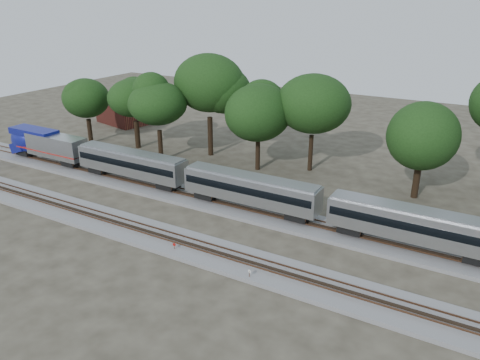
{
  "coord_description": "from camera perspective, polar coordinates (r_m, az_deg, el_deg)",
  "views": [
    {
      "loc": [
        27.43,
        -36.32,
        22.9
      ],
      "look_at": [
        3.75,
        5.0,
        4.2
      ],
      "focal_mm": 35.0,
      "sensor_mm": 36.0,
      "label": 1
    }
  ],
  "objects": [
    {
      "name": "tree_0",
      "position": [
        81.08,
        -18.27,
        9.44
      ],
      "size": [
        7.65,
        7.65,
        10.79
      ],
      "color": "black",
      "rests_on": "ground"
    },
    {
      "name": "tree_6",
      "position": [
        58.72,
        21.4,
        5.03
      ],
      "size": [
        7.93,
        7.93,
        11.18
      ],
      "color": "black",
      "rests_on": "ground"
    },
    {
      "name": "track_far",
      "position": [
        55.3,
        -2.86,
        -2.81
      ],
      "size": [
        160.0,
        5.0,
        0.73
      ],
      "color": "slate",
      "rests_on": "ground"
    },
    {
      "name": "tree_5",
      "position": [
        64.36,
        8.94,
        9.16
      ],
      "size": [
        9.66,
        9.66,
        13.62
      ],
      "color": "black",
      "rests_on": "ground"
    },
    {
      "name": "brick_building",
      "position": [
        94.02,
        -13.88,
        8.24
      ],
      "size": [
        11.3,
        9.11,
        4.79
      ],
      "rotation": [
        0.0,
        0.0,
        -0.23
      ],
      "color": "maroon",
      "rests_on": "ground"
    },
    {
      "name": "switch_lever",
      "position": [
        42.44,
        -1.87,
        -10.99
      ],
      "size": [
        0.56,
        0.41,
        0.3
      ],
      "primitive_type": "cube",
      "rotation": [
        0.0,
        0.0,
        -0.24
      ],
      "color": "#512D19",
      "rests_on": "ground"
    },
    {
      "name": "switch_stand_red",
      "position": [
        45.52,
        -8.01,
        -8.04
      ],
      "size": [
        0.33,
        0.06,
        1.03
      ],
      "rotation": [
        0.0,
        0.0,
        0.03
      ],
      "color": "#512D19",
      "rests_on": "ground"
    },
    {
      "name": "tree_4",
      "position": [
        64.29,
        2.25,
        8.2
      ],
      "size": [
        8.35,
        8.35,
        11.77
      ],
      "color": "black",
      "rests_on": "ground"
    },
    {
      "name": "ground",
      "position": [
        50.95,
        -6.49,
        -5.42
      ],
      "size": [
        160.0,
        160.0,
        0.0
      ],
      "primitive_type": "plane",
      "color": "#383328",
      "rests_on": "ground"
    },
    {
      "name": "tree_1",
      "position": [
        76.13,
        -12.77,
        9.76
      ],
      "size": [
        8.31,
        8.31,
        11.72
      ],
      "color": "black",
      "rests_on": "ground"
    },
    {
      "name": "track_near",
      "position": [
        48.09,
        -9.32,
        -7.03
      ],
      "size": [
        160.0,
        5.0,
        0.73
      ],
      "color": "slate",
      "rests_on": "ground"
    },
    {
      "name": "switch_stand_white",
      "position": [
        40.99,
        1.16,
        -11.36
      ],
      "size": [
        0.33,
        0.16,
        1.09
      ],
      "rotation": [
        0.0,
        0.0,
        -0.38
      ],
      "color": "#512D19",
      "rests_on": "ground"
    },
    {
      "name": "train",
      "position": [
        48.82,
        10.47,
        -2.96
      ],
      "size": [
        101.58,
        2.89,
        4.26
      ],
      "color": "#ACAEB3",
      "rests_on": "ground"
    },
    {
      "name": "tree_2",
      "position": [
        68.94,
        -10.0,
        9.16
      ],
      "size": [
        8.77,
        8.77,
        12.37
      ],
      "color": "black",
      "rests_on": "ground"
    },
    {
      "name": "tree_3",
      "position": [
        70.22,
        -3.79,
        11.71
      ],
      "size": [
        11.27,
        11.27,
        15.89
      ],
      "color": "black",
      "rests_on": "ground"
    }
  ]
}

